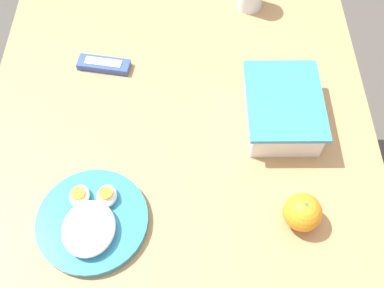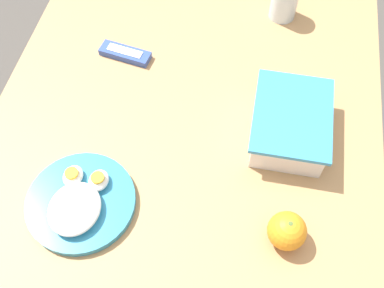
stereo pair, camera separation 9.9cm
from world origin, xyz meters
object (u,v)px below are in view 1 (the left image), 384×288
Objects in this scene: orange_fruit at (302,212)px; candy_bar at (104,65)px; rice_plate at (91,221)px; food_container at (282,111)px.

candy_bar is (-0.42, -0.44, -0.03)m from orange_fruit.
rice_plate is at bearing 2.40° from candy_bar.
candy_bar is at bearing -110.96° from food_container.
food_container is 0.49m from rice_plate.
rice_plate reaches higher than candy_bar.
candy_bar is at bearing -177.60° from rice_plate.
orange_fruit reaches higher than candy_bar.
orange_fruit is at bearing 2.74° from food_container.
food_container is 2.89× the size of orange_fruit.
food_container is 0.98× the size of rice_plate.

